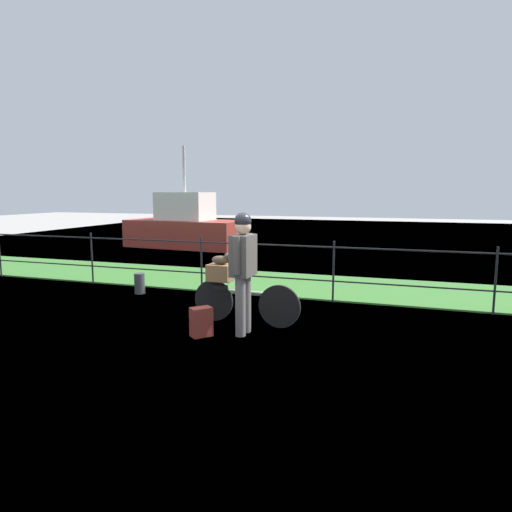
{
  "coord_description": "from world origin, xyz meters",
  "views": [
    {
      "loc": [
        2.52,
        -5.64,
        1.95
      ],
      "look_at": [
        0.14,
        1.37,
        0.9
      ],
      "focal_mm": 31.71,
      "sensor_mm": 36.0,
      "label": 1
    }
  ],
  "objects": [
    {
      "name": "iron_fence",
      "position": [
        0.0,
        2.25,
        0.65
      ],
      "size": [
        18.04,
        0.04,
        1.1
      ],
      "color": "black",
      "rests_on": "ground"
    },
    {
      "name": "moored_boat_near",
      "position": [
        -5.02,
        8.74,
        0.72
      ],
      "size": [
        4.33,
        2.1,
        3.54
      ],
      "color": "#9E3328",
      "rests_on": "ground"
    },
    {
      "name": "bicycle_main",
      "position": [
        0.25,
        0.49,
        0.33
      ],
      "size": [
        1.68,
        0.18,
        0.63
      ],
      "color": "black",
      "rests_on": "ground"
    },
    {
      "name": "backpack_on_paving",
      "position": [
        -0.1,
        -0.24,
        0.2
      ],
      "size": [
        0.32,
        0.33,
        0.4
      ],
      "primitive_type": "cube",
      "rotation": [
        0.0,
        0.0,
        0.86
      ],
      "color": "maroon",
      "rests_on": "ground"
    },
    {
      "name": "grass_strip",
      "position": [
        0.0,
        3.49,
        0.01
      ],
      "size": [
        27.0,
        2.4,
        0.03
      ],
      "primitive_type": "cube",
      "color": "#38702D",
      "rests_on": "ground"
    },
    {
      "name": "harbor_water",
      "position": [
        0.0,
        11.1,
        0.0
      ],
      "size": [
        30.0,
        30.0,
        0.0
      ],
      "primitive_type": "plane",
      "color": "#60849E",
      "rests_on": "ground"
    },
    {
      "name": "cyclist_person",
      "position": [
        0.4,
        0.04,
        1.0
      ],
      "size": [
        0.28,
        0.54,
        1.68
      ],
      "color": "slate",
      "rests_on": "ground"
    },
    {
      "name": "terrier_dog",
      "position": [
        -0.11,
        0.51,
        0.95
      ],
      "size": [
        0.32,
        0.15,
        0.18
      ],
      "color": "#4C3D2D",
      "rests_on": "wooden_crate"
    },
    {
      "name": "ground_plane",
      "position": [
        0.0,
        0.0,
        0.0
      ],
      "size": [
        60.0,
        60.0,
        0.0
      ],
      "primitive_type": "plane",
      "color": "#9E9993"
    },
    {
      "name": "mooring_bollard",
      "position": [
        -2.37,
        1.75,
        0.2
      ],
      "size": [
        0.2,
        0.2,
        0.4
      ],
      "primitive_type": "cylinder",
      "color": "#38383D",
      "rests_on": "ground"
    },
    {
      "name": "wooden_crate",
      "position": [
        -0.14,
        0.51,
        0.75
      ],
      "size": [
        0.37,
        0.31,
        0.25
      ],
      "primitive_type": "cube",
      "rotation": [
        0.0,
        0.0,
        -0.04
      ],
      "color": "brown",
      "rests_on": "bicycle_main"
    }
  ]
}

